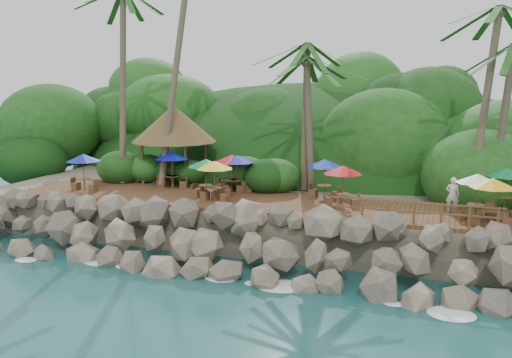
% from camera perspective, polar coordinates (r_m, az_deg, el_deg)
% --- Properties ---
extents(ground, '(140.00, 140.00, 0.00)m').
position_cam_1_polar(ground, '(23.88, -4.82, -10.49)').
color(ground, '#19514F').
rests_on(ground, ground).
extents(land_base, '(32.00, 25.20, 2.10)m').
position_cam_1_polar(land_base, '(38.23, 4.94, -0.97)').
color(land_base, gray).
rests_on(land_base, ground).
extents(jungle_hill, '(44.80, 28.00, 15.40)m').
position_cam_1_polar(jungle_hill, '(45.61, 7.25, -0.54)').
color(jungle_hill, '#143811').
rests_on(jungle_hill, ground).
extents(seawall, '(29.00, 4.00, 2.30)m').
position_cam_1_polar(seawall, '(25.25, -3.01, -6.55)').
color(seawall, gray).
rests_on(seawall, ground).
extents(terrace, '(26.00, 5.00, 0.20)m').
position_cam_1_polar(terrace, '(28.61, 0.00, -2.37)').
color(terrace, brown).
rests_on(terrace, land_base).
extents(jungle_foliage, '(44.00, 16.00, 12.00)m').
position_cam_1_polar(jungle_foliage, '(37.50, 4.53, -2.82)').
color(jungle_foliage, '#143811').
rests_on(jungle_foliage, ground).
extents(foam_line, '(25.20, 0.80, 0.06)m').
position_cam_1_polar(foam_line, '(24.13, -4.53, -10.19)').
color(foam_line, white).
rests_on(foam_line, ground).
extents(palms, '(26.70, 7.05, 15.06)m').
position_cam_1_polar(palms, '(30.31, 5.25, 16.55)').
color(palms, brown).
rests_on(palms, ground).
extents(palapa, '(5.09, 5.09, 4.60)m').
position_cam_1_polar(palapa, '(33.84, -8.41, 5.62)').
color(palapa, brown).
rests_on(palapa, ground).
extents(dining_clusters, '(23.50, 5.10, 2.06)m').
position_cam_1_polar(dining_clusters, '(28.36, 2.15, 1.24)').
color(dining_clusters, brown).
rests_on(dining_clusters, terrace).
extents(railing, '(7.20, 0.10, 1.00)m').
position_cam_1_polar(railing, '(24.68, 15.90, -3.11)').
color(railing, brown).
rests_on(railing, terrace).
extents(waiter, '(0.65, 0.47, 1.67)m').
position_cam_1_polar(waiter, '(27.30, 19.46, -1.56)').
color(waiter, white).
rests_on(waiter, terrace).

